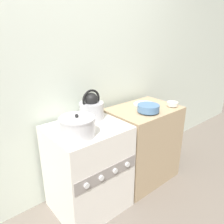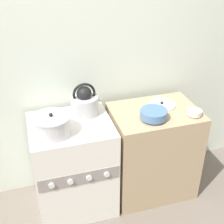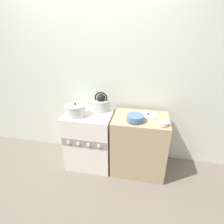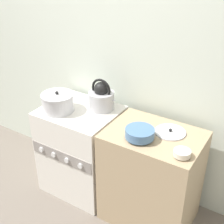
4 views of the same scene
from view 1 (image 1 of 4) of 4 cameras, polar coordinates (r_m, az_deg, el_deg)
The scene contains 9 objects.
ground_plane at distance 2.16m, azimuth -1.09°, elevation -26.82°, with size 12.00×12.00×0.00m, color #70665B.
wall_back at distance 2.02m, azimuth -12.89°, elevation 10.46°, with size 7.00×0.06×2.50m.
stove at distance 2.05m, azimuth -6.24°, elevation -14.39°, with size 0.64×0.58×0.83m.
counter at distance 2.44m, azimuth 7.93°, elevation -8.26°, with size 0.72×0.53×0.83m.
kettle at distance 1.98m, azimuth -5.32°, elevation 1.13°, with size 0.27×0.22×0.27m.
cooking_pot at distance 1.67m, azimuth -9.05°, elevation -3.82°, with size 0.27×0.27×0.18m.
enamel_bowl at distance 2.14m, azimuth 9.48°, elevation 1.00°, with size 0.21×0.21×0.08m.
small_ceramic_bowl at distance 2.38m, azimuth 15.53°, elevation 2.07°, with size 0.12×0.12×0.05m.
loose_pot_lid at distance 2.39m, azimuth 8.43°, elevation 2.10°, with size 0.23×0.23×0.03m.
Camera 1 is at (-0.91, -1.14, 1.59)m, focal length 35.00 mm.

